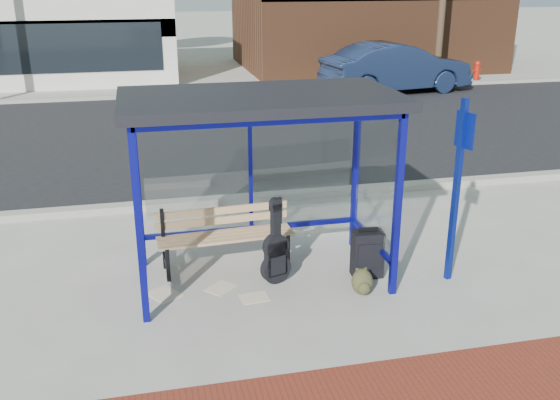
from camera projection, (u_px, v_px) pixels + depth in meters
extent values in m
plane|color=#B2ADA0|center=(262.00, 278.00, 8.15)|extent=(120.00, 120.00, 0.00)
cube|color=gray|center=(230.00, 200.00, 10.79)|extent=(60.00, 0.25, 0.12)
cube|color=black|center=(199.00, 133.00, 15.48)|extent=(60.00, 10.00, 0.00)
cube|color=gray|center=(183.00, 94.00, 20.13)|extent=(60.00, 0.25, 0.12)
cube|color=#B2ADA0|center=(179.00, 86.00, 21.89)|extent=(60.00, 4.00, 0.01)
cube|color=#0B0D83|center=(139.00, 228.00, 6.76)|extent=(0.08, 0.08, 2.30)
cube|color=#0B0D83|center=(398.00, 207.00, 7.38)|extent=(0.08, 0.08, 2.30)
cube|color=#0B0D83|center=(138.00, 185.00, 8.13)|extent=(0.08, 0.08, 2.30)
cube|color=#0B0D83|center=(356.00, 170.00, 8.76)|extent=(0.08, 0.08, 2.30)
cube|color=#0B0D83|center=(249.00, 96.00, 8.07)|extent=(3.00, 0.08, 0.08)
cube|color=#0B0D83|center=(274.00, 121.00, 6.69)|extent=(3.00, 0.08, 0.08)
cube|color=#0B0D83|center=(131.00, 113.00, 7.07)|extent=(0.08, 1.50, 0.08)
cube|color=#0B0D83|center=(379.00, 102.00, 7.69)|extent=(0.08, 1.50, 0.08)
cube|color=#0B0D83|center=(251.00, 228.00, 8.70)|extent=(3.00, 0.08, 0.06)
cube|color=#0B0D83|center=(143.00, 261.00, 7.70)|extent=(0.08, 1.50, 0.06)
cube|color=#0B0D83|center=(372.00, 240.00, 8.33)|extent=(0.08, 1.50, 0.06)
cube|color=#0B0D83|center=(250.00, 163.00, 8.38)|extent=(0.05, 0.05, 1.90)
cube|color=silver|center=(250.00, 166.00, 8.39)|extent=(2.84, 0.01, 1.82)
cube|color=silver|center=(137.00, 192.00, 7.39)|extent=(0.02, 1.34, 1.82)
cube|color=silver|center=(375.00, 175.00, 8.02)|extent=(0.02, 1.34, 1.82)
cube|color=black|center=(260.00, 99.00, 7.34)|extent=(3.30, 1.80, 0.12)
cylinder|color=#4C3826|center=(94.00, 4.00, 26.82)|extent=(0.36, 0.36, 5.00)
cylinder|color=#4C3826|center=(427.00, 0.00, 30.05)|extent=(0.36, 0.36, 5.00)
cube|color=black|center=(168.00, 265.00, 8.00)|extent=(0.05, 0.05, 0.45)
cube|color=black|center=(163.00, 239.00, 8.28)|extent=(0.05, 0.05, 0.86)
cube|color=black|center=(166.00, 259.00, 8.17)|extent=(0.08, 0.41, 0.05)
cube|color=black|center=(288.00, 250.00, 8.42)|extent=(0.05, 0.05, 0.45)
cube|color=black|center=(280.00, 226.00, 8.71)|extent=(0.05, 0.05, 0.86)
cube|color=black|center=(284.00, 245.00, 8.60)|extent=(0.08, 0.41, 0.05)
cube|color=tan|center=(228.00, 241.00, 8.16)|extent=(1.81, 0.20, 0.04)
cube|color=tan|center=(227.00, 238.00, 8.26)|extent=(1.81, 0.20, 0.04)
cube|color=tan|center=(225.00, 235.00, 8.36)|extent=(1.81, 0.20, 0.04)
cube|color=tan|center=(223.00, 232.00, 8.46)|extent=(1.81, 0.20, 0.04)
cube|color=tan|center=(222.00, 220.00, 8.44)|extent=(1.81, 0.14, 0.10)
cube|color=tan|center=(222.00, 210.00, 8.39)|extent=(1.81, 0.14, 0.10)
cylinder|color=black|center=(276.00, 268.00, 7.98)|extent=(0.41, 0.23, 0.40)
cylinder|color=black|center=(276.00, 246.00, 7.87)|extent=(0.35, 0.21, 0.33)
cube|color=black|center=(276.00, 258.00, 7.93)|extent=(0.30, 0.19, 0.47)
cube|color=black|center=(276.00, 223.00, 7.76)|extent=(0.13, 0.12, 0.47)
cube|color=black|center=(276.00, 207.00, 7.69)|extent=(0.16, 0.13, 0.09)
cube|color=black|center=(367.00, 254.00, 8.10)|extent=(0.41, 0.28, 0.62)
cylinder|color=black|center=(355.00, 275.00, 8.18)|extent=(0.07, 0.23, 0.06)
cylinder|color=black|center=(377.00, 273.00, 8.22)|extent=(0.07, 0.23, 0.06)
cube|color=black|center=(369.00, 229.00, 7.98)|extent=(0.25, 0.06, 0.05)
cube|color=black|center=(370.00, 257.00, 7.98)|extent=(0.32, 0.04, 0.34)
ellipsoid|color=#31311B|center=(362.00, 282.00, 7.71)|extent=(0.29, 0.22, 0.32)
ellipsoid|color=#31311B|center=(364.00, 289.00, 7.63)|extent=(0.17, 0.12, 0.17)
cube|color=#31311B|center=(362.00, 270.00, 7.67)|extent=(0.09, 0.04, 0.03)
cube|color=navy|center=(456.00, 193.00, 7.74)|extent=(0.09, 0.09, 2.37)
cube|color=navy|center=(465.00, 130.00, 7.49)|extent=(0.11, 0.29, 0.44)
cube|color=white|center=(164.00, 294.00, 7.73)|extent=(0.48, 0.51, 0.01)
cube|color=white|center=(255.00, 298.00, 7.65)|extent=(0.36, 0.30, 0.01)
cube|color=white|center=(221.00, 288.00, 7.89)|extent=(0.44, 0.44, 0.01)
imported|color=#192747|center=(396.00, 68.00, 20.56)|extent=(5.12, 2.38, 1.62)
cylinder|color=red|center=(477.00, 74.00, 22.63)|extent=(0.21, 0.21, 0.63)
sphere|color=red|center=(478.00, 64.00, 22.51)|extent=(0.23, 0.23, 0.23)
cylinder|color=red|center=(477.00, 71.00, 22.60)|extent=(0.35, 0.20, 0.10)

